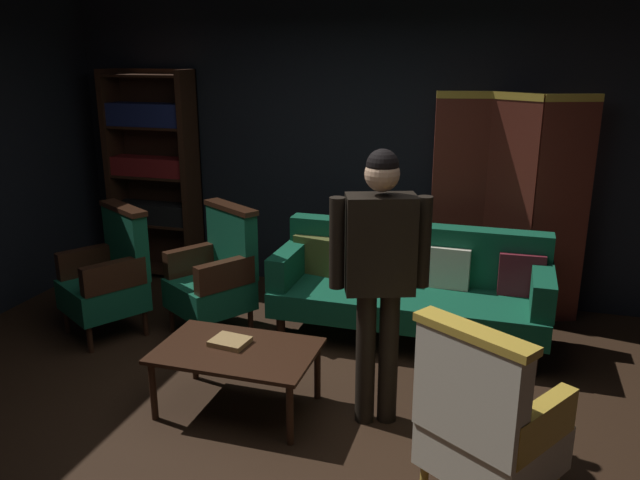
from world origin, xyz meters
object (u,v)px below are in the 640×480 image
folding_screen (509,204)px  standing_figure (380,265)px  book_tan_leather (230,342)px  coffee_table (237,356)px  bookshelf (153,171)px  armchair_gilt_accent (487,423)px  velvet_couch (410,283)px  armchair_wing_right (109,276)px  armchair_wing_left (216,275)px

folding_screen → standing_figure: (-0.69, -1.95, 0.04)m
book_tan_leather → folding_screen: bearing=51.2°
book_tan_leather → coffee_table: bearing=-38.2°
bookshelf → armchair_gilt_accent: size_ratio=1.97×
velvet_couch → standing_figure: (0.00, -1.27, 0.57)m
armchair_gilt_accent → armchair_wing_right: bearing=157.0°
folding_screen → armchair_wing_right: 3.32m
velvet_couch → armchair_gilt_accent: (0.68, -1.91, 0.03)m
armchair_wing_left → book_tan_leather: size_ratio=4.49×
bookshelf → standing_figure: size_ratio=1.20×
standing_figure → book_tan_leather: size_ratio=7.34×
velvet_couch → armchair_wing_left: size_ratio=2.04×
armchair_gilt_accent → coffee_table: bearing=161.9°
armchair_wing_right → book_tan_leather: 1.55m
armchair_wing_left → standing_figure: standing_figure is taller
standing_figure → bookshelf: bearing=143.3°
folding_screen → armchair_wing_left: (-2.21, -1.04, -0.50)m
folding_screen → armchair_wing_right: bearing=-156.4°
velvet_couch → book_tan_leather: (-0.94, -1.35, -0.02)m
velvet_couch → book_tan_leather: 1.65m
velvet_couch → coffee_table: size_ratio=2.12×
armchair_wing_left → armchair_wing_right: bearing=-161.2°
bookshelf → armchair_wing_right: 1.54m
folding_screen → armchair_gilt_accent: (-0.02, -2.59, -0.50)m
velvet_couch → armchair_wing_left: armchair_wing_left is taller
velvet_couch → armchair_gilt_accent: 2.03m
armchair_gilt_accent → armchair_wing_right: (-3.00, 1.27, 0.00)m
velvet_couch → folding_screen: bearing=44.6°
folding_screen → bookshelf: (-3.39, 0.06, 0.09)m
coffee_table → standing_figure: (0.87, 0.13, 0.65)m
armchair_wing_left → armchair_wing_right: 0.85m
armchair_gilt_accent → armchair_wing_right: size_ratio=1.00×
bookshelf → standing_figure: bookshelf is taller
armchair_gilt_accent → armchair_wing_left: size_ratio=1.00×
standing_figure → armchair_wing_right: bearing=164.7°
book_tan_leather → armchair_wing_right: bearing=152.7°
velvet_couch → coffee_table: (-0.87, -1.40, -0.08)m
velvet_couch → armchair_wing_left: (-1.52, -0.36, 0.03)m
velvet_couch → armchair_gilt_accent: armchair_gilt_accent is taller
folding_screen → velvet_couch: (-0.69, -0.68, -0.53)m
bookshelf → book_tan_leather: 2.80m
folding_screen → coffee_table: (-1.56, -2.08, -0.61)m
bookshelf → standing_figure: bearing=-36.7°
velvet_couch → coffee_table: velvet_couch is taller
armchair_gilt_accent → armchair_wing_right: 3.26m
coffee_table → armchair_gilt_accent: armchair_gilt_accent is taller
velvet_couch → coffee_table: 1.65m
folding_screen → coffee_table: 2.68m
folding_screen → book_tan_leather: (-1.63, -2.03, -0.55)m
armchair_wing_right → velvet_couch: bearing=15.3°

